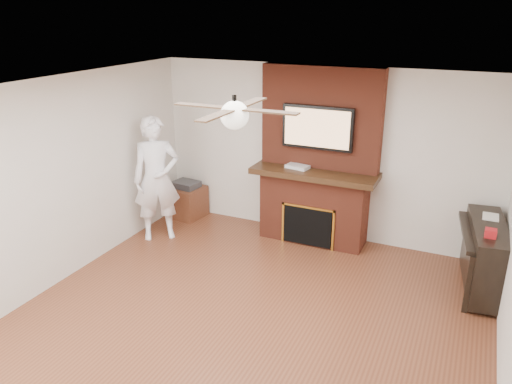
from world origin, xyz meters
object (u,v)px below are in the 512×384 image
at_px(fireplace, 316,174).
at_px(piano, 484,255).
at_px(person, 157,179).
at_px(side_table, 187,200).

bearing_deg(fireplace, piano, -13.44).
distance_m(person, side_table, 1.06).
distance_m(side_table, piano, 4.48).
relative_size(person, piano, 1.36).
bearing_deg(side_table, person, -79.39).
bearing_deg(person, piano, -34.80).
xyz_separation_m(person, side_table, (-0.06, 0.85, -0.64)).
bearing_deg(person, fireplace, -16.02).
bearing_deg(piano, side_table, 166.68).
height_order(person, side_table, person).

